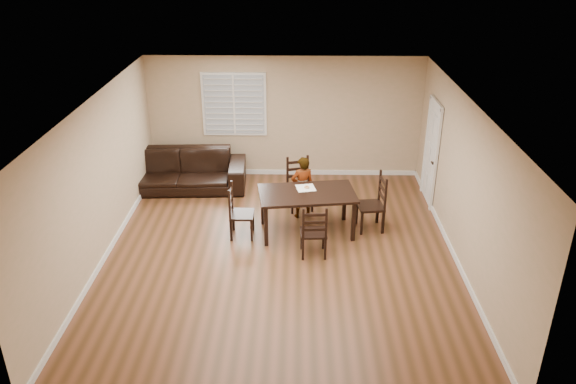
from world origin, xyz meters
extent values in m
plane|color=brown|center=(0.00, 0.00, 0.00)|extent=(7.00, 7.00, 0.00)
cube|color=tan|center=(0.00, 3.50, 1.35)|extent=(6.00, 0.04, 2.70)
cube|color=tan|center=(0.00, -3.50, 1.35)|extent=(6.00, 0.04, 2.70)
cube|color=tan|center=(-3.00, 0.00, 1.35)|extent=(0.04, 7.00, 2.70)
cube|color=tan|center=(3.00, 0.00, 1.35)|extent=(0.04, 7.00, 2.70)
cube|color=white|center=(0.00, 0.00, 2.70)|extent=(6.00, 7.00, 0.04)
cube|color=white|center=(-1.10, 3.45, 1.65)|extent=(1.40, 0.08, 1.40)
cube|color=white|center=(2.97, 2.20, 1.02)|extent=(0.06, 0.94, 2.05)
cylinder|color=#332114|center=(2.94, 1.90, 0.95)|extent=(0.06, 0.06, 0.02)
cube|color=white|center=(0.00, 3.48, 0.05)|extent=(6.00, 0.03, 0.10)
cube|color=white|center=(-2.98, 0.00, 0.05)|extent=(0.03, 7.00, 0.10)
cube|color=white|center=(2.98, 0.00, 0.05)|extent=(0.03, 7.00, 0.10)
cube|color=black|center=(0.47, 0.79, 0.78)|extent=(1.84, 1.19, 0.05)
cube|color=black|center=(-0.26, 0.29, 0.38)|extent=(0.08, 0.08, 0.76)
cube|color=black|center=(1.30, 0.50, 0.38)|extent=(0.08, 0.08, 0.76)
cube|color=black|center=(-0.36, 1.09, 0.38)|extent=(0.08, 0.08, 0.76)
cube|color=black|center=(1.19, 1.30, 0.38)|extent=(0.08, 0.08, 0.76)
cube|color=black|center=(0.34, 1.76, 0.45)|extent=(0.57, 0.55, 0.04)
cube|color=black|center=(0.29, 1.95, 0.53)|extent=(0.47, 0.16, 1.05)
cube|color=black|center=(0.19, 1.52, 0.22)|extent=(0.05, 0.05, 0.43)
cube|color=black|center=(0.59, 1.63, 0.22)|extent=(0.05, 0.05, 0.43)
cube|color=black|center=(0.09, 1.89, 0.22)|extent=(0.05, 0.05, 0.43)
cube|color=black|center=(0.49, 1.99, 0.22)|extent=(0.05, 0.05, 0.43)
cube|color=black|center=(0.57, 0.01, 0.42)|extent=(0.46, 0.43, 0.04)
cube|color=black|center=(0.58, -0.17, 0.49)|extent=(0.44, 0.06, 0.98)
cube|color=black|center=(0.75, 0.20, 0.20)|extent=(0.04, 0.04, 0.40)
cube|color=black|center=(0.37, 0.18, 0.20)|extent=(0.04, 0.04, 0.40)
cube|color=black|center=(0.77, -0.15, 0.20)|extent=(0.04, 0.04, 0.40)
cube|color=black|center=(0.39, -0.17, 0.20)|extent=(0.04, 0.04, 0.40)
cube|color=black|center=(-0.71, 0.64, 0.43)|extent=(0.42, 0.45, 0.04)
cube|color=black|center=(-0.90, 0.64, 0.50)|extent=(0.04, 0.45, 1.01)
cube|color=black|center=(-0.53, 0.44, 0.21)|extent=(0.04, 0.04, 0.41)
cube|color=black|center=(-0.53, 0.84, 0.21)|extent=(0.04, 0.04, 0.41)
cube|color=black|center=(-0.89, 0.44, 0.21)|extent=(0.04, 0.04, 0.41)
cube|color=black|center=(-0.89, 0.84, 0.21)|extent=(0.04, 0.04, 0.41)
cube|color=black|center=(1.64, 0.95, 0.47)|extent=(0.51, 0.54, 0.04)
cube|color=black|center=(1.85, 0.97, 0.55)|extent=(0.10, 0.49, 1.09)
cube|color=black|center=(1.42, 1.14, 0.22)|extent=(0.05, 0.05, 0.45)
cube|color=black|center=(1.47, 0.72, 0.22)|extent=(0.05, 0.05, 0.45)
cube|color=black|center=(1.81, 1.19, 0.22)|extent=(0.05, 0.05, 0.45)
cube|color=black|center=(1.86, 0.76, 0.22)|extent=(0.05, 0.05, 0.45)
imported|color=gray|center=(0.38, 1.41, 0.62)|extent=(0.53, 0.43, 1.25)
cube|color=white|center=(0.44, 0.99, 0.81)|extent=(0.39, 0.39, 0.00)
torus|color=#D2884B|center=(0.46, 0.99, 0.83)|extent=(0.10, 0.10, 0.03)
torus|color=silver|center=(0.46, 0.99, 0.84)|extent=(0.09, 0.09, 0.02)
imported|color=black|center=(-2.25, 2.69, 0.41)|extent=(2.88, 1.24, 0.83)
camera|label=1|loc=(0.29, -8.34, 5.14)|focal=35.00mm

